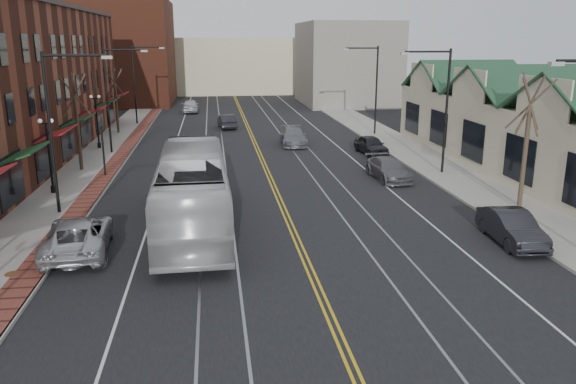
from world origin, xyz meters
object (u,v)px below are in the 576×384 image
object	(u,v)px
parked_suv	(78,236)
parked_car_b	(512,227)
parked_car_d	(371,145)
parked_car_c	(388,169)
transit_bus	(193,191)

from	to	relation	value
parked_suv	parked_car_b	bearing A→B (deg)	170.68
parked_suv	parked_car_d	distance (m)	26.13
parked_suv	parked_car_c	distance (m)	19.95
parked_car_d	parked_car_c	bearing A→B (deg)	-103.82
parked_suv	parked_car_c	size ratio (longest dim) A/B	1.18
transit_bus	parked_suv	world-z (taller)	transit_bus
transit_bus	parked_suv	xyz separation A→B (m)	(-4.70, -2.65, -1.07)
parked_suv	parked_car_b	size ratio (longest dim) A/B	1.25
transit_bus	parked_car_d	world-z (taller)	transit_bus
transit_bus	parked_car_d	size ratio (longest dim) A/B	3.15
transit_bus	parked_car_c	xyz separation A→B (m)	(12.10, 8.10, -1.16)
parked_car_b	transit_bus	bearing A→B (deg)	167.49
transit_bus	parked_car_d	distance (m)	21.06
transit_bus	parked_car_b	distance (m)	14.49
parked_suv	transit_bus	bearing A→B (deg)	-155.87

